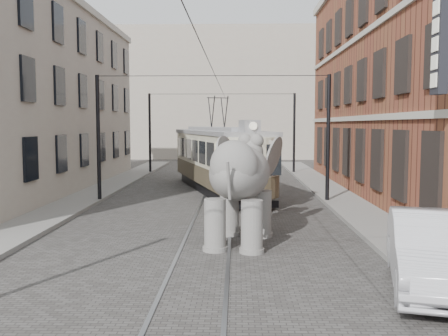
{
  "coord_description": "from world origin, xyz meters",
  "views": [
    {
      "loc": [
        0.95,
        -17.54,
        3.69
      ],
      "look_at": [
        0.47,
        0.78,
        2.1
      ],
      "focal_mm": 40.26,
      "sensor_mm": 36.0,
      "label": 1
    }
  ],
  "objects": [
    {
      "name": "tram_rails",
      "position": [
        0.0,
        0.0,
        0.01
      ],
      "size": [
        1.54,
        80.0,
        0.02
      ],
      "primitive_type": null,
      "color": "slate",
      "rests_on": "ground"
    },
    {
      "name": "catenary",
      "position": [
        -0.2,
        5.0,
        3.0
      ],
      "size": [
        11.0,
        30.2,
        6.0
      ],
      "primitive_type": null,
      "color": "black",
      "rests_on": "ground"
    },
    {
      "name": "ground",
      "position": [
        0.0,
        0.0,
        0.0
      ],
      "size": [
        120.0,
        120.0,
        0.0
      ],
      "primitive_type": "plane",
      "color": "#474441"
    },
    {
      "name": "tram",
      "position": [
        -0.1,
        9.92,
        2.59
      ],
      "size": [
        6.17,
        13.3,
        5.18
      ],
      "primitive_type": null,
      "rotation": [
        0.0,
        0.0,
        0.28
      ],
      "color": "#BFB99A",
      "rests_on": "ground"
    },
    {
      "name": "sidewalk_left",
      "position": [
        -6.5,
        0.0,
        0.07
      ],
      "size": [
        2.0,
        60.0,
        0.15
      ],
      "primitive_type": "cube",
      "color": "slate",
      "rests_on": "ground"
    },
    {
      "name": "brick_building",
      "position": [
        11.0,
        9.0,
        6.0
      ],
      "size": [
        8.0,
        26.0,
        12.0
      ],
      "primitive_type": "cube",
      "color": "brown",
      "rests_on": "ground"
    },
    {
      "name": "sidewalk_right",
      "position": [
        6.0,
        0.0,
        0.07
      ],
      "size": [
        2.0,
        60.0,
        0.15
      ],
      "primitive_type": "cube",
      "color": "slate",
      "rests_on": "ground"
    },
    {
      "name": "elephant",
      "position": [
        1.04,
        -2.14,
        1.7
      ],
      "size": [
        4.02,
        6.02,
        3.41
      ],
      "primitive_type": null,
      "rotation": [
        0.0,
        0.0,
        -0.18
      ],
      "color": "#63605C",
      "rests_on": "ground"
    },
    {
      "name": "distant_block",
      "position": [
        0.0,
        40.0,
        7.0
      ],
      "size": [
        28.0,
        10.0,
        14.0
      ],
      "primitive_type": "cube",
      "color": "gray",
      "rests_on": "ground"
    },
    {
      "name": "parked_car",
      "position": [
        5.39,
        -6.3,
        0.85
      ],
      "size": [
        2.99,
        5.44,
        1.7
      ],
      "primitive_type": "imported",
      "rotation": [
        0.0,
        0.0,
        -0.24
      ],
      "color": "silver",
      "rests_on": "ground"
    },
    {
      "name": "stucco_building",
      "position": [
        -11.0,
        10.0,
        5.0
      ],
      "size": [
        7.0,
        24.0,
        10.0
      ],
      "primitive_type": "cube",
      "color": "gray",
      "rests_on": "ground"
    }
  ]
}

